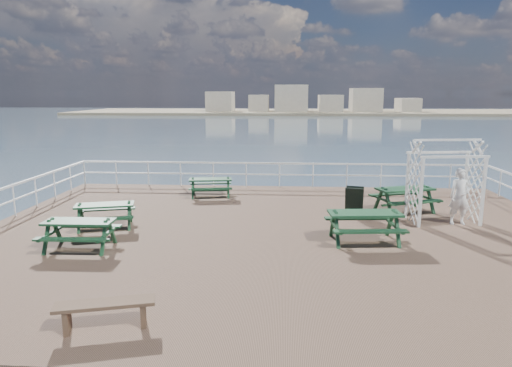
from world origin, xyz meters
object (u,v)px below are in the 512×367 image
object	(u,v)px
picnic_table_b	(211,183)
person	(460,197)
picnic_table_a	(105,210)
flat_bench_far	(105,309)
trellis_arbor	(444,186)
picnic_table_d	(79,228)
picnic_table_c	(405,194)
picnic_table_e	(365,220)

from	to	relation	value
picnic_table_b	person	xyz separation A→B (m)	(8.45, -3.47, 0.37)
picnic_table_a	person	world-z (taller)	person
person	flat_bench_far	bearing A→B (deg)	-142.50
flat_bench_far	trellis_arbor	xyz separation A→B (m)	(8.17, 7.32, 0.82)
picnic_table_a	picnic_table_d	xyz separation A→B (m)	(0.09, -1.97, 0.02)
picnic_table_c	trellis_arbor	world-z (taller)	trellis_arbor
picnic_table_b	picnic_table_c	distance (m)	7.42
picnic_table_e	picnic_table_b	bearing A→B (deg)	128.60
trellis_arbor	person	bearing A→B (deg)	-35.41
picnic_table_a	person	bearing A→B (deg)	-9.84
picnic_table_c	picnic_table_e	bearing A→B (deg)	-138.37
picnic_table_b	flat_bench_far	xyz separation A→B (m)	(-0.15, -10.57, -0.16)
picnic_table_c	person	distance (m)	2.00
picnic_table_c	person	bearing A→B (deg)	-67.43
picnic_table_e	flat_bench_far	distance (m)	7.41
picnic_table_b	picnic_table_e	xyz separation A→B (m)	(5.19, -5.43, 0.09)
picnic_table_b	picnic_table_e	bearing A→B (deg)	-54.77
picnic_table_a	picnic_table_d	distance (m)	1.97
picnic_table_c	picnic_table_e	distance (m)	3.96
picnic_table_d	person	world-z (taller)	person
flat_bench_far	trellis_arbor	bearing A→B (deg)	26.65
trellis_arbor	flat_bench_far	bearing A→B (deg)	-145.61
picnic_table_e	person	world-z (taller)	person
picnic_table_b	flat_bench_far	world-z (taller)	picnic_table_b
picnic_table_a	picnic_table_d	bearing A→B (deg)	-102.84
picnic_table_e	person	xyz separation A→B (m)	(3.27, 1.95, 0.28)
picnic_table_a	picnic_table_e	bearing A→B (deg)	-21.94
picnic_table_d	trellis_arbor	world-z (taller)	trellis_arbor
person	picnic_table_d	bearing A→B (deg)	-166.44
flat_bench_far	picnic_table_c	bearing A→B (deg)	34.43
picnic_table_b	trellis_arbor	xyz separation A→B (m)	(8.03, -3.25, 0.66)
picnic_table_b	picnic_table_d	xyz separation A→B (m)	(-2.44, -6.51, 0.04)
picnic_table_d	person	bearing A→B (deg)	14.32
picnic_table_e	flat_bench_far	size ratio (longest dim) A/B	1.20
flat_bench_far	picnic_table_d	bearing A→B (deg)	104.31
picnic_table_b	trellis_arbor	size ratio (longest dim) A/B	0.70
trellis_arbor	picnic_table_a	bearing A→B (deg)	179.54
picnic_table_d	trellis_arbor	distance (m)	10.99
picnic_table_b	person	distance (m)	9.15
picnic_table_c	picnic_table_d	bearing A→B (deg)	-173.40
flat_bench_far	trellis_arbor	size ratio (longest dim) A/B	0.66
picnic_table_e	picnic_table_c	bearing A→B (deg)	55.18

